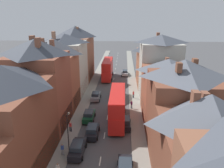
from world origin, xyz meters
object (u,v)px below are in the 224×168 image
Objects in this scene: double_decker_bus_lead at (107,69)px; car_near_silver at (89,115)px; car_near_blue at (125,122)px; car_parked_right_a at (77,148)px; car_parked_left_b at (92,131)px; pedestrian_mid_right at (132,104)px; car_mid_white at (125,168)px; pedestrian_mid_left at (70,126)px; car_far_grey at (106,67)px; pedestrian_far_left at (133,94)px; car_parked_left_a at (96,96)px; car_mid_black at (125,73)px; pedestrian_near_right at (62,149)px; double_decker_bus_mid_street at (117,106)px; delivery_van at (119,92)px; street_lamp at (68,131)px.

double_decker_bus_lead is 25.68m from car_near_silver.
double_decker_bus_lead reaches higher than car_near_blue.
car_parked_right_a is 4.76m from car_parked_left_b.
car_parked_left_b is 2.70× the size of pedestrian_mid_right.
pedestrian_mid_left is (-8.41, 8.76, 0.22)m from car_mid_white.
car_near_blue is at bearing -80.57° from car_far_grey.
car_parked_left_a is at bearing -171.96° from pedestrian_far_left.
pedestrian_mid_left is at bearing -104.18° from car_mid_black.
car_mid_black is at bearing 80.89° from car_parked_right_a.
car_mid_white is (-0.00, -10.94, -0.01)m from car_near_blue.
car_parked_left_b is 40.33m from car_far_grey.
car_parked_right_a is (-1.29, -35.18, -1.97)m from double_decker_bus_lead.
car_parked_left_b is 9.33m from car_mid_white.
car_near_silver reaches higher than car_mid_black.
pedestrian_near_right is 5.92m from pedestrian_mid_left.
car_parked_right_a is at bearing 151.48° from car_mid_white.
double_decker_bus_mid_street is 10.76m from car_parked_right_a.
car_near_silver is 0.84× the size of delivery_van.
car_far_grey is (0.00, 25.98, -0.05)m from car_parked_left_a.
pedestrian_far_left is (0.56, 5.51, 0.00)m from pedestrian_mid_right.
delivery_van reaches higher than car_mid_white.
double_decker_bus_mid_street reaches higher than car_parked_right_a.
double_decker_bus_mid_street is 2.47× the size of car_near_blue.
double_decker_bus_lead is at bearing 87.90° from car_parked_right_a.
car_parked_left_a is 13.69m from pedestrian_mid_left.
car_parked_left_a is at bearing 118.69° from car_near_blue.
car_near_silver is 1.00× the size of car_parked_left_b.
pedestrian_near_right is (-8.03, -8.09, 0.21)m from car_near_blue.
double_decker_bus_mid_street is at bearing -82.16° from car_far_grey.
pedestrian_near_right reaches higher than car_mid_white.
pedestrian_far_left is at bearing 73.70° from double_decker_bus_mid_street.
double_decker_bus_lead is 9.99m from car_far_grey.
street_lamp is at bearing -100.83° from car_mid_black.
pedestrian_mid_left reaches higher than car_parked_left_b.
car_near_blue is 0.97× the size of car_parked_right_a.
car_mid_white is at bearing -28.52° from car_parked_right_a.
pedestrian_far_left is at bearing 55.10° from pedestrian_mid_left.
pedestrian_mid_right is (2.55, -5.98, -0.30)m from delivery_van.
pedestrian_mid_right reaches higher than car_mid_black.
car_parked_right_a is 39.17m from car_mid_black.
car_far_grey is at bearing 97.32° from car_mid_white.
car_near_silver is 10.29m from pedestrian_near_right.
car_far_grey is at bearing 97.58° from double_decker_bus_lead.
street_lamp is at bearing -119.60° from car_parked_left_b.
pedestrian_mid_right reaches higher than car_near_silver.
pedestrian_far_left is (3.11, 10.65, -1.78)m from double_decker_bus_mid_street.
car_parked_left_b is 11.69m from pedestrian_mid_right.
delivery_van reaches higher than pedestrian_far_left.
double_decker_bus_lead is at bearing -82.42° from car_far_grey.
double_decker_bus_mid_street is at bearing 56.48° from street_lamp.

